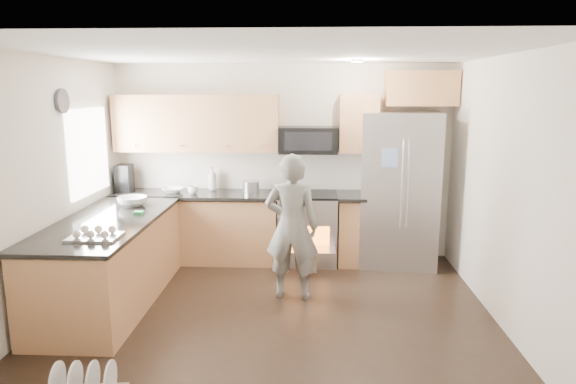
{
  "coord_description": "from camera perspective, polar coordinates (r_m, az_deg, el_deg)",
  "views": [
    {
      "loc": [
        0.4,
        -4.89,
        2.27
      ],
      "look_at": [
        0.15,
        0.5,
        1.19
      ],
      "focal_mm": 32.0,
      "sensor_mm": 36.0,
      "label": 1
    }
  ],
  "objects": [
    {
      "name": "ground",
      "position": [
        5.4,
        -1.85,
        -13.5
      ],
      "size": [
        4.5,
        4.5,
        0.0
      ],
      "primitive_type": "plane",
      "color": "black",
      "rests_on": "ground"
    },
    {
      "name": "room_shell",
      "position": [
        4.96,
        -2.38,
        4.44
      ],
      "size": [
        4.54,
        4.04,
        2.62
      ],
      "color": "beige",
      "rests_on": "ground"
    },
    {
      "name": "back_cabinet_run",
      "position": [
        6.83,
        -5.68,
        0.29
      ],
      "size": [
        4.45,
        0.64,
        2.5
      ],
      "color": "#A76E43",
      "rests_on": "ground"
    },
    {
      "name": "peninsula",
      "position": [
        5.85,
        -19.15,
        -7.27
      ],
      "size": [
        0.96,
        2.36,
        1.03
      ],
      "color": "#A76E43",
      "rests_on": "ground"
    },
    {
      "name": "stove_range",
      "position": [
        6.77,
        2.2,
        -2.27
      ],
      "size": [
        0.76,
        0.97,
        1.79
      ],
      "color": "#B7B7BC",
      "rests_on": "ground"
    },
    {
      "name": "refrigerator",
      "position": [
        6.8,
        12.25,
        0.28
      ],
      "size": [
        1.05,
        0.86,
        1.99
      ],
      "rotation": [
        0.0,
        0.0,
        -0.11
      ],
      "color": "#B7B7BC",
      "rests_on": "ground"
    },
    {
      "name": "person",
      "position": [
        5.58,
        0.42,
        -3.89
      ],
      "size": [
        0.62,
        0.44,
        1.6
      ],
      "primitive_type": "imported",
      "rotation": [
        0.0,
        0.0,
        3.05
      ],
      "color": "gray",
      "rests_on": "ground"
    }
  ]
}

